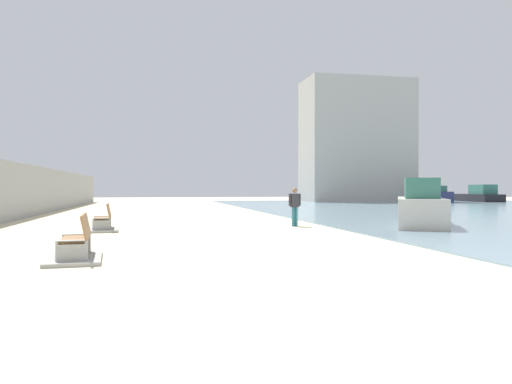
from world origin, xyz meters
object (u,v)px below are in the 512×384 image
person_walking (295,204)px  boat_mid_bay (430,196)px  boat_far_left (479,195)px  boat_distant (420,207)px  bench_near (76,249)px  bench_far (103,224)px

person_walking → boat_mid_bay: boat_mid_bay is taller
boat_far_left → boat_distant: bearing=-128.9°
boat_mid_bay → boat_far_left: bearing=7.4°
bench_near → boat_mid_bay: (31.17, 37.94, 0.50)m
bench_near → boat_far_left: bearing=45.8°
boat_distant → boat_mid_bay: bearing=58.3°
boat_mid_bay → boat_far_left: (6.56, 0.85, -0.01)m
bench_far → boat_far_left: bearing=39.6°
boat_far_left → person_walking: bearing=-134.8°
bench_near → boat_distant: (12.21, 7.23, 0.52)m
bench_near → bench_far: 7.51m
boat_mid_bay → boat_far_left: size_ratio=0.71×
boat_distant → boat_mid_bay: boat_distant is taller
bench_far → boat_far_left: 49.13m
bench_near → boat_mid_bay: size_ratio=0.40×
boat_mid_bay → person_walking: bearing=-128.8°
person_walking → boat_far_left: size_ratio=0.20×
boat_distant → boat_mid_bay: size_ratio=1.17×
bench_near → person_walking: 10.83m
person_walking → boat_mid_bay: size_ratio=0.28×
bench_near → boat_mid_bay: bearing=50.6°
boat_far_left → bench_near: bearing=-134.2°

